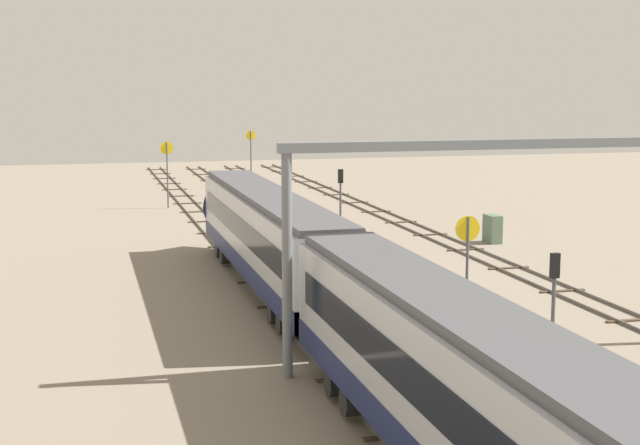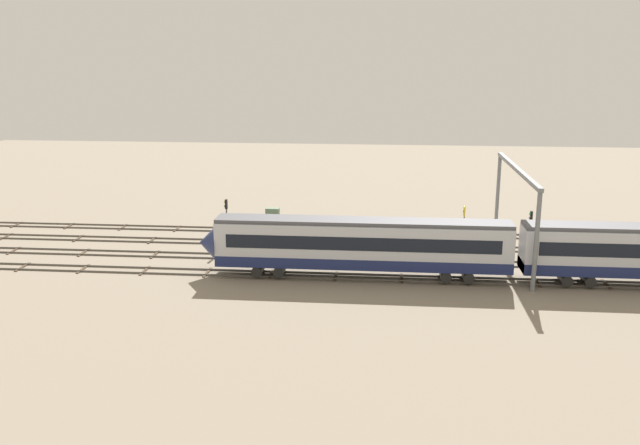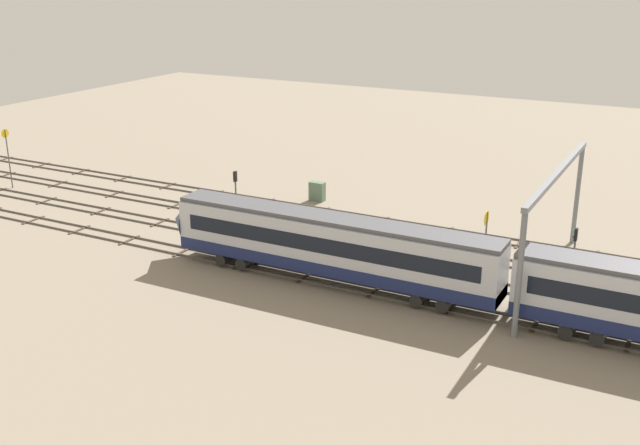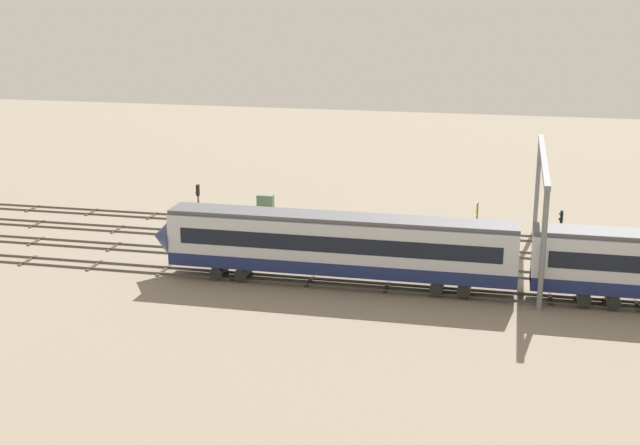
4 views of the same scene
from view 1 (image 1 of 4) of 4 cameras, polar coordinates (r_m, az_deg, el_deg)
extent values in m
plane|color=gray|center=(49.63, 4.29, -3.29)|extent=(152.29, 152.29, 0.00)
cube|color=#59544C|center=(52.62, 12.34, -2.70)|extent=(136.29, 0.07, 0.16)
cube|color=#59544C|center=(51.99, 10.93, -2.79)|extent=(136.29, 0.07, 0.16)
cube|color=#473828|center=(42.29, 18.78, -5.78)|extent=(0.24, 2.40, 0.08)
cube|color=#473828|center=(47.19, 14.82, -4.13)|extent=(0.24, 2.40, 0.08)
cube|color=#473828|center=(52.31, 11.64, -2.79)|extent=(0.24, 2.40, 0.08)
cube|color=#473828|center=(57.58, 9.03, -1.68)|extent=(0.24, 2.40, 0.08)
cube|color=#473828|center=(62.96, 6.87, -0.75)|extent=(0.24, 2.40, 0.08)
cube|color=#473828|center=(68.44, 5.05, 0.02)|extent=(0.24, 2.40, 0.08)
cube|color=#473828|center=(73.98, 3.51, 0.68)|extent=(0.24, 2.40, 0.08)
cube|color=#473828|center=(79.58, 2.18, 1.25)|extent=(0.24, 2.40, 0.08)
cube|color=#473828|center=(85.23, 1.02, 1.75)|extent=(0.24, 2.40, 0.08)
cube|color=#473828|center=(90.91, 0.01, 2.18)|extent=(0.24, 2.40, 0.08)
cube|color=#473828|center=(96.62, -0.89, 2.56)|extent=(0.24, 2.40, 0.08)
cube|color=#473828|center=(102.35, -1.68, 2.89)|extent=(0.24, 2.40, 0.08)
cube|color=#473828|center=(108.10, -2.39, 3.20)|extent=(0.24, 2.40, 0.08)
cube|color=#473828|center=(113.88, -3.03, 3.47)|extent=(0.24, 2.40, 0.08)
cube|color=#59544C|center=(50.68, 7.58, -3.00)|extent=(136.29, 0.07, 0.16)
cube|color=#59544C|center=(50.16, 6.06, -3.10)|extent=(136.29, 0.07, 0.16)
cube|color=#473828|center=(34.10, 18.69, -9.21)|extent=(0.24, 2.40, 0.08)
cube|color=#473828|center=(40.36, 12.77, -6.21)|extent=(0.24, 2.40, 0.08)
cube|color=#473828|center=(47.00, 8.52, -3.99)|extent=(0.24, 2.40, 0.08)
cube|color=#473828|center=(53.89, 5.35, -2.31)|extent=(0.24, 2.40, 0.08)
cube|color=#473828|center=(60.94, 2.92, -1.02)|extent=(0.24, 2.40, 0.08)
cube|color=#473828|center=(68.10, 0.99, 0.01)|extent=(0.24, 2.40, 0.08)
cube|color=#473828|center=(75.35, -0.56, 0.84)|extent=(0.24, 2.40, 0.08)
cube|color=#473828|center=(82.65, -1.85, 1.53)|extent=(0.24, 2.40, 0.08)
cube|color=#473828|center=(89.99, -2.92, 2.10)|extent=(0.24, 2.40, 0.08)
cube|color=#473828|center=(97.38, -3.83, 2.59)|extent=(0.24, 2.40, 0.08)
cube|color=#473828|center=(104.78, -4.62, 3.00)|extent=(0.24, 2.40, 0.08)
cube|color=#473828|center=(112.21, -5.30, 3.36)|extent=(0.24, 2.40, 0.08)
cube|color=#59544C|center=(49.11, 2.49, -3.31)|extent=(136.29, 0.07, 0.16)
cube|color=#59544C|center=(48.71, 0.87, -3.40)|extent=(136.29, 0.07, 0.16)
cube|color=#473828|center=(33.45, 10.04, -9.23)|extent=(0.24, 2.40, 0.08)
cube|color=#473828|center=(39.48, 5.89, -6.37)|extent=(0.24, 2.40, 0.08)
cube|color=#473828|center=(45.73, 2.89, -4.26)|extent=(0.24, 2.40, 0.08)
cube|color=#473828|center=(52.13, 0.62, -2.65)|extent=(0.24, 2.40, 0.08)
cube|color=#473828|center=(58.61, -1.14, -1.39)|extent=(0.24, 2.40, 0.08)
cube|color=#473828|center=(65.17, -2.54, -0.38)|extent=(0.24, 2.40, 0.08)
cube|color=#473828|center=(71.77, -3.69, 0.44)|extent=(0.24, 2.40, 0.08)
cube|color=#473828|center=(78.41, -4.65, 1.12)|extent=(0.24, 2.40, 0.08)
cube|color=#473828|center=(85.08, -5.45, 1.70)|extent=(0.24, 2.40, 0.08)
cube|color=#473828|center=(91.76, -6.14, 2.19)|extent=(0.24, 2.40, 0.08)
cube|color=#473828|center=(98.47, -6.74, 2.61)|extent=(0.24, 2.40, 0.08)
cube|color=#473828|center=(105.19, -7.26, 2.98)|extent=(0.24, 2.40, 0.08)
cube|color=#473828|center=(111.92, -7.71, 3.31)|extent=(0.24, 2.40, 0.08)
cube|color=#59544C|center=(47.96, -2.91, -3.60)|extent=(136.29, 0.07, 0.16)
cube|color=#59544C|center=(47.69, -4.60, -3.69)|extent=(136.29, 0.07, 0.16)
cube|color=#473828|center=(27.59, 5.15, -13.05)|extent=(0.24, 2.40, 0.08)
cube|color=#473828|center=(32.46, 1.84, -9.66)|extent=(0.24, 2.40, 0.08)
cube|color=#473828|center=(37.49, -0.55, -7.13)|extent=(0.24, 2.40, 0.08)
cube|color=#473828|center=(42.63, -2.35, -5.21)|extent=(0.24, 2.40, 0.08)
cube|color=#473828|center=(47.83, -3.75, -3.69)|extent=(0.24, 2.40, 0.08)
cube|color=#473828|center=(53.08, -4.87, -2.47)|extent=(0.24, 2.40, 0.08)
cube|color=#473828|center=(58.37, -5.79, -1.48)|extent=(0.24, 2.40, 0.08)
cube|color=#473828|center=(63.69, -6.56, -0.64)|extent=(0.24, 2.40, 0.08)
cube|color=#473828|center=(69.03, -7.20, 0.06)|extent=(0.24, 2.40, 0.08)
cube|color=#473828|center=(74.38, -7.76, 0.66)|extent=(0.24, 2.40, 0.08)
cube|color=#473828|center=(79.75, -8.24, 1.19)|extent=(0.24, 2.40, 0.08)
cube|color=#473828|center=(85.13, -8.66, 1.64)|extent=(0.24, 2.40, 0.08)
cube|color=#473828|center=(90.51, -9.03, 2.04)|extent=(0.24, 2.40, 0.08)
cube|color=#473828|center=(95.91, -9.35, 2.40)|extent=(0.24, 2.40, 0.08)
cube|color=#473828|center=(101.31, -9.65, 2.72)|extent=(0.24, 2.40, 0.08)
cube|color=#473828|center=(106.72, -9.91, 3.00)|extent=(0.24, 2.40, 0.08)
cube|color=#473828|center=(112.13, -10.15, 3.26)|extent=(0.24, 2.40, 0.08)
cube|color=#B7BCC6|center=(45.23, -3.27, -0.76)|extent=(24.00, 2.90, 3.60)
cube|color=navy|center=(45.47, -3.25, -2.44)|extent=(24.00, 2.94, 0.90)
cube|color=#4C4C51|center=(44.96, -3.29, 1.69)|extent=(24.00, 2.50, 0.30)
cube|color=black|center=(45.47, -1.47, -0.15)|extent=(22.00, 0.04, 1.10)
cube|color=black|center=(44.90, -5.10, -0.29)|extent=(22.00, 0.04, 1.10)
cylinder|color=black|center=(37.51, -0.61, -6.22)|extent=(0.90, 2.70, 0.90)
cylinder|color=black|center=(39.20, -1.26, -5.57)|extent=(0.90, 2.70, 0.90)
cylinder|color=black|center=(52.19, -4.73, -2.03)|extent=(0.90, 2.70, 0.90)
cylinder|color=black|center=(53.93, -5.06, -1.68)|extent=(0.90, 2.70, 0.90)
cube|color=#B7BCC6|center=(22.16, 9.83, -10.90)|extent=(24.00, 2.90, 3.60)
cube|color=#4C4C51|center=(21.59, 9.97, -6.01)|extent=(24.00, 2.50, 0.30)
cube|color=black|center=(22.64, 13.27, -9.42)|extent=(22.00, 0.04, 1.10)
cube|color=black|center=(21.47, 6.26, -10.24)|extent=(22.00, 0.04, 1.10)
cylinder|color=black|center=(28.84, 4.04, -10.85)|extent=(0.90, 2.70, 0.90)
cylinder|color=black|center=(30.46, 2.94, -9.78)|extent=(0.90, 2.70, 0.90)
cone|color=navy|center=(57.73, -5.79, 1.06)|extent=(1.60, 3.24, 3.24)
cylinder|color=slate|center=(31.72, -2.06, -2.80)|extent=(0.36, 0.36, 7.89)
cube|color=slate|center=(34.38, 13.16, 4.80)|extent=(0.40, 19.08, 0.35)
cylinder|color=#4C4C51|center=(76.96, -9.46, 2.91)|extent=(0.12, 0.12, 5.47)
cylinder|color=yellow|center=(76.81, -9.51, 4.59)|extent=(0.05, 1.06, 1.06)
cube|color=black|center=(76.84, -9.51, 4.59)|extent=(0.02, 0.48, 0.12)
cylinder|color=#4C4C51|center=(84.77, -4.31, 3.68)|extent=(0.12, 0.12, 5.95)
cylinder|color=yellow|center=(84.63, -4.33, 5.42)|extent=(0.05, 0.87, 0.87)
cube|color=black|center=(84.66, -4.34, 5.42)|extent=(0.02, 0.39, 0.12)
cylinder|color=#4C4C51|center=(38.91, 9.12, -3.13)|extent=(0.12, 0.12, 4.74)
cylinder|color=yellow|center=(38.61, 9.16, -0.37)|extent=(0.05, 1.08, 1.08)
cube|color=black|center=(38.63, 9.15, -0.37)|extent=(0.02, 0.49, 0.12)
cylinder|color=#4C4C51|center=(59.60, 1.28, 0.62)|extent=(0.14, 0.14, 3.87)
cube|color=black|center=(59.31, 1.29, 2.90)|extent=(0.20, 0.32, 0.90)
sphere|color=yellow|center=(59.40, 1.26, 3.10)|extent=(0.20, 0.20, 0.20)
sphere|color=#262626|center=(59.44, 1.26, 2.72)|extent=(0.20, 0.20, 0.20)
cylinder|color=#4C4C51|center=(34.11, 14.26, -6.13)|extent=(0.14, 0.14, 3.37)
cube|color=black|center=(33.64, 14.39, -2.61)|extent=(0.20, 0.32, 0.90)
sphere|color=green|center=(33.70, 14.31, -2.24)|extent=(0.20, 0.20, 0.20)
sphere|color=#262626|center=(33.78, 14.29, -2.90)|extent=(0.20, 0.20, 0.20)
cube|color=#597259|center=(60.48, 10.67, -0.39)|extent=(1.46, 0.77, 1.83)
cube|color=#333333|center=(61.10, 10.38, -0.03)|extent=(0.02, 0.54, 0.24)
camera|label=2|loc=(62.03, -62.63, 11.45)|focal=38.18mm
camera|label=3|loc=(42.53, -75.60, 17.44)|focal=42.57mm
camera|label=4|loc=(58.10, -71.47, 12.87)|focal=48.71mm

